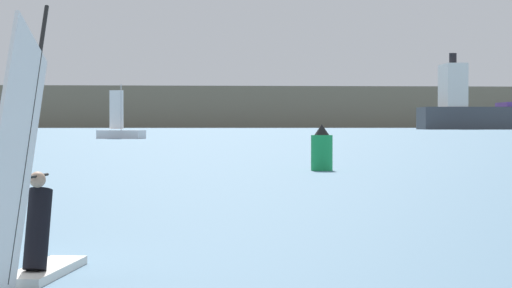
{
  "coord_description": "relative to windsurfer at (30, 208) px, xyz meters",
  "views": [
    {
      "loc": [
        6.23,
        -14.46,
        2.06
      ],
      "look_at": [
        3.67,
        15.23,
        1.53
      ],
      "focal_mm": 71.92,
      "sensor_mm": 36.0,
      "label": 1
    }
  ],
  "objects": [
    {
      "name": "windsurfer",
      "position": [
        0.0,
        0.0,
        0.0
      ],
      "size": [
        0.57,
        3.86,
        3.9
      ],
      "rotation": [
        0.0,
        0.0,
        1.56
      ],
      "color": "white",
      "rests_on": "ground_plane"
    },
    {
      "name": "channel_buoy",
      "position": [
        3.08,
        33.93,
        -0.02
      ],
      "size": [
        0.99,
        0.99,
        2.13
      ],
      "color": "#19994C",
      "rests_on": "ground_plane"
    },
    {
      "name": "small_sailboat",
      "position": [
        -31.08,
        146.16,
        -0.13
      ],
      "size": [
        7.75,
        4.55,
        8.61
      ],
      "rotation": [
        0.0,
        0.0,
        6.06
      ],
      "color": "white",
      "rests_on": "ground_plane"
    }
  ]
}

